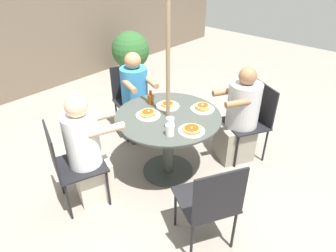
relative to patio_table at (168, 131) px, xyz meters
The scene contains 19 objects.
ground_plane 0.55m from the patio_table, ahead, with size 12.00×12.00×0.00m, color gray.
back_fence 3.16m from the patio_table, 90.00° to the left, with size 10.00×0.06×1.67m, color brown.
patio_table is the anchor object (origin of this frame).
umbrella_pole 0.52m from the patio_table, ahead, with size 0.04×0.04×2.14m, color #846B4C.
patio_chair_north 1.05m from the patio_table, 70.46° to the left, with size 0.57×0.57×0.91m.
diner_north 0.87m from the patio_table, 70.46° to the left, with size 0.48×0.57×1.15m.
patio_chair_east 1.05m from the patio_table, 160.26° to the left, with size 0.57×0.57×0.91m.
diner_east 0.87m from the patio_table, 160.26° to the left, with size 0.57×0.46×1.17m.
patio_chair_south 1.05m from the patio_table, 119.20° to the right, with size 0.61×0.61×0.91m.
patio_chair_west 1.05m from the patio_table, 29.24° to the right, with size 0.61×0.61×0.91m.
diner_west 0.87m from the patio_table, 29.24° to the right, with size 0.57×0.53×1.15m.
pancake_plate_a 0.43m from the patio_table, 102.07° to the right, with size 0.25×0.25×0.05m.
pancake_plate_b 0.45m from the patio_table, 28.62° to the right, with size 0.25×0.25×0.07m.
pancake_plate_c 0.29m from the patio_table, 133.48° to the left, with size 0.25×0.25×0.06m.
pancake_plate_d 0.28m from the patio_table, 42.97° to the left, with size 0.25×0.25×0.05m.
syrup_bottle 0.41m from the patio_table, 77.26° to the left, with size 0.09×0.07×0.16m.
coffee_cup 0.44m from the patio_table, 135.14° to the right, with size 0.08×0.08×0.11m.
drinking_glass_a 0.34m from the patio_table, 132.81° to the right, with size 0.08×0.08×0.11m, color silver.
potted_shrub 3.02m from the patio_table, 55.77° to the left, with size 0.72×0.72×0.87m.
Camera 1 is at (-2.01, -1.81, 2.27)m, focal length 32.00 mm.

